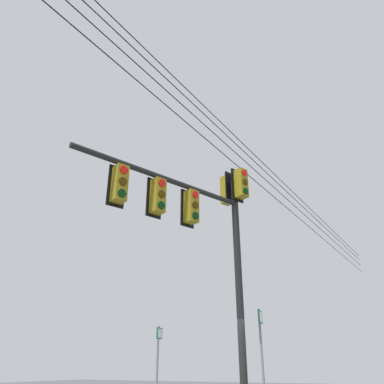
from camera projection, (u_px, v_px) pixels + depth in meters
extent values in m
cylinder|color=black|center=(239.00, 290.00, 10.26)|extent=(0.20, 0.20, 6.51)
cylinder|color=black|center=(165.00, 179.00, 9.82)|extent=(4.75, 2.25, 0.14)
cube|color=olive|center=(241.00, 184.00, 11.34)|extent=(0.40, 0.40, 0.90)
cube|color=black|center=(237.00, 186.00, 11.46)|extent=(0.42, 0.22, 1.04)
cylinder|color=red|center=(245.00, 173.00, 11.35)|extent=(0.19, 0.11, 0.20)
cylinder|color=#3C2703|center=(245.00, 182.00, 11.23)|extent=(0.19, 0.11, 0.20)
cylinder|color=black|center=(246.00, 191.00, 11.10)|extent=(0.19, 0.11, 0.20)
cube|color=olive|center=(227.00, 190.00, 11.76)|extent=(0.40, 0.40, 0.90)
cube|color=black|center=(231.00, 188.00, 11.64)|extent=(0.42, 0.22, 1.04)
cylinder|color=red|center=(223.00, 183.00, 12.00)|extent=(0.19, 0.11, 0.20)
cylinder|color=#3C2703|center=(223.00, 192.00, 11.87)|extent=(0.19, 0.11, 0.20)
cylinder|color=black|center=(224.00, 201.00, 11.75)|extent=(0.19, 0.11, 0.20)
cube|color=olive|center=(191.00, 207.00, 10.11)|extent=(0.39, 0.39, 0.90)
cube|color=black|center=(187.00, 209.00, 10.22)|extent=(0.42, 0.21, 1.04)
cylinder|color=red|center=(195.00, 195.00, 10.12)|extent=(0.20, 0.10, 0.20)
cylinder|color=#3C2703|center=(196.00, 205.00, 9.99)|extent=(0.20, 0.10, 0.20)
cylinder|color=black|center=(196.00, 216.00, 9.87)|extent=(0.20, 0.10, 0.20)
cube|color=olive|center=(158.00, 196.00, 9.47)|extent=(0.40, 0.40, 0.90)
cube|color=black|center=(154.00, 198.00, 9.59)|extent=(0.42, 0.21, 1.04)
cylinder|color=red|center=(162.00, 183.00, 9.48)|extent=(0.20, 0.11, 0.20)
cylinder|color=#3C2703|center=(162.00, 194.00, 9.36)|extent=(0.20, 0.11, 0.20)
cylinder|color=black|center=(161.00, 205.00, 9.23)|extent=(0.20, 0.11, 0.20)
cube|color=olive|center=(120.00, 184.00, 8.84)|extent=(0.40, 0.40, 0.90)
cube|color=black|center=(116.00, 186.00, 8.96)|extent=(0.41, 0.24, 1.04)
cylinder|color=red|center=(124.00, 170.00, 8.84)|extent=(0.19, 0.12, 0.20)
cylinder|color=#3C2703|center=(123.00, 181.00, 8.72)|extent=(0.19, 0.12, 0.20)
cylinder|color=black|center=(122.00, 193.00, 8.59)|extent=(0.19, 0.12, 0.20)
cylinder|color=slate|center=(157.00, 370.00, 11.63)|extent=(0.07, 0.07, 2.55)
cube|color=#0C7238|center=(159.00, 333.00, 12.05)|extent=(0.30, 0.05, 0.34)
cube|color=white|center=(160.00, 333.00, 12.05)|extent=(0.24, 0.02, 0.28)
cylinder|color=slate|center=(262.00, 363.00, 10.73)|extent=(0.07, 0.07, 2.94)
cube|color=#0C7238|center=(260.00, 317.00, 11.23)|extent=(0.40, 0.05, 0.36)
cube|color=white|center=(261.00, 317.00, 11.23)|extent=(0.34, 0.02, 0.30)
cylinder|color=black|center=(254.00, 180.00, 13.09)|extent=(33.78, 4.80, 0.18)
cylinder|color=black|center=(253.00, 169.00, 13.28)|extent=(33.78, 4.80, 0.18)
cylinder|color=black|center=(252.00, 160.00, 13.43)|extent=(33.78, 4.80, 0.18)
cylinder|color=black|center=(252.00, 152.00, 13.55)|extent=(33.78, 4.80, 0.18)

